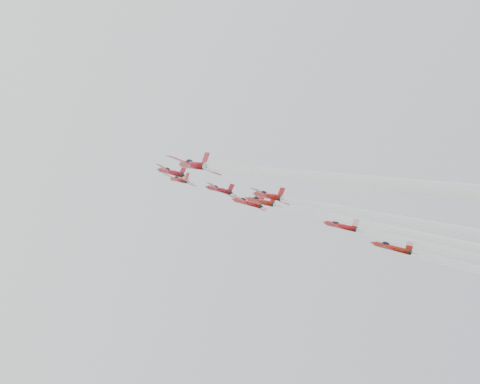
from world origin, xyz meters
TOP-DOWN VIEW (x-y plane):
  - jet_lead at (-2.33, 24.18)m, footprint 9.31×11.76m
  - jet_row2_left at (-11.29, 13.17)m, footprint 9.49×11.99m
  - jet_row2_center at (-0.61, 9.20)m, footprint 8.62×10.89m
  - jet_row2_right at (10.86, 13.30)m, footprint 9.90×12.51m
  - jet_center at (3.43, -39.21)m, footprint 9.43×86.83m
  - jet_rear_farleft at (-23.23, -57.54)m, footprint 10.61×97.75m
  - jet_rear_left at (-6.48, -50.47)m, footprint 8.75×80.58m

SIDE VIEW (x-z plane):
  - jet_rear_farleft at x=-23.23m, z-range 95.20..158.69m
  - jet_rear_left at x=-6.48m, z-range 105.32..157.65m
  - jet_center at x=3.43m, z-range 110.52..166.91m
  - jet_row2_center at x=-0.61m, z-range 166.19..173.60m
  - jet_row2_left at x=-11.29m, z-range 168.37..176.53m
  - jet_row2_right at x=10.86m, z-range 168.27..176.79m
  - jet_lead at x=-2.33m, z-range 175.52..183.52m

